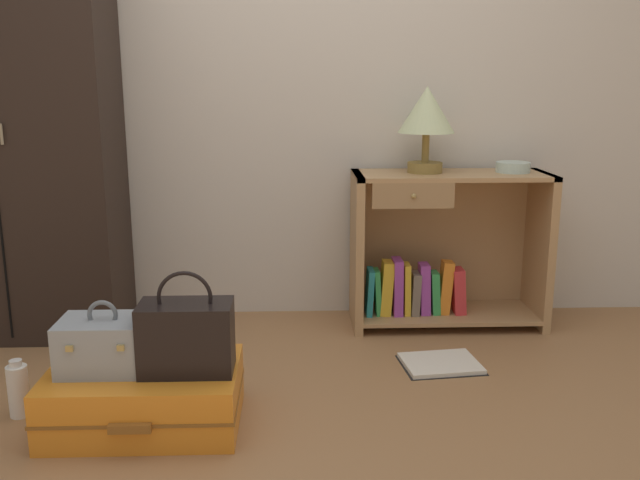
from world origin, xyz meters
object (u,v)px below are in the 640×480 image
(open_book_on_floor, at_px, (440,364))
(bowl, at_px, (512,167))
(suitcase_large, at_px, (144,396))
(table_lamp, at_px, (426,115))
(handbag, at_px, (185,336))
(bookshelf, at_px, (439,253))
(wardrobe, at_px, (11,130))
(bottle, at_px, (17,390))
(train_case, at_px, (103,344))

(open_book_on_floor, bearing_deg, bowl, 51.24)
(suitcase_large, bearing_deg, table_lamp, 41.13)
(table_lamp, bearing_deg, open_book_on_floor, -90.65)
(handbag, bearing_deg, bowl, 35.96)
(bookshelf, relative_size, open_book_on_floor, 2.62)
(bookshelf, distance_m, suitcase_large, 1.66)
(wardrobe, bearing_deg, bottle, -72.09)
(bowl, distance_m, train_case, 2.08)
(wardrobe, relative_size, bowl, 11.89)
(bookshelf, distance_m, train_case, 1.74)
(train_case, relative_size, open_book_on_floor, 0.84)
(bookshelf, height_order, bowl, bowl)
(bookshelf, distance_m, bowl, 0.55)
(train_case, bearing_deg, suitcase_large, 0.57)
(suitcase_large, bearing_deg, open_book_on_floor, 22.11)
(bowl, height_order, train_case, bowl)
(bowl, distance_m, open_book_on_floor, 1.06)
(table_lamp, bearing_deg, bowl, -0.72)
(table_lamp, bearing_deg, handbag, -133.87)
(bookshelf, relative_size, train_case, 3.11)
(wardrobe, distance_m, handbag, 1.52)
(suitcase_large, height_order, open_book_on_floor, suitcase_large)
(suitcase_large, height_order, bottle, bottle)
(wardrobe, distance_m, bookshelf, 2.14)
(suitcase_large, height_order, train_case, train_case)
(bookshelf, distance_m, handbag, 1.53)
(handbag, bearing_deg, suitcase_large, 170.42)
(wardrobe, xyz_separation_m, open_book_on_floor, (1.95, -0.50, -0.98))
(bowl, height_order, suitcase_large, bowl)
(train_case, height_order, open_book_on_floor, train_case)
(table_lamp, bearing_deg, bottle, -150.26)
(bookshelf, xyz_separation_m, suitcase_large, (-1.27, -1.03, -0.26))
(bowl, bearing_deg, bottle, -155.76)
(wardrobe, relative_size, suitcase_large, 2.90)
(bookshelf, relative_size, suitcase_large, 1.41)
(open_book_on_floor, bearing_deg, handbag, -153.49)
(train_case, distance_m, open_book_on_floor, 1.42)
(wardrobe, distance_m, open_book_on_floor, 2.24)
(bookshelf, height_order, bottle, bookshelf)
(bottle, bearing_deg, table_lamp, 29.74)
(suitcase_large, distance_m, open_book_on_floor, 1.27)
(suitcase_large, bearing_deg, bowl, 32.42)
(bookshelf, xyz_separation_m, table_lamp, (-0.09, 0.00, 0.68))
(table_lamp, xyz_separation_m, suitcase_large, (-1.18, -1.03, -0.95))
(open_book_on_floor, bearing_deg, bottle, -166.58)
(bookshelf, bearing_deg, handbag, -136.44)
(table_lamp, distance_m, bowl, 0.50)
(wardrobe, bearing_deg, table_lamp, 1.50)
(train_case, xyz_separation_m, handbag, (0.29, -0.03, 0.04))
(table_lamp, distance_m, suitcase_large, 1.83)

